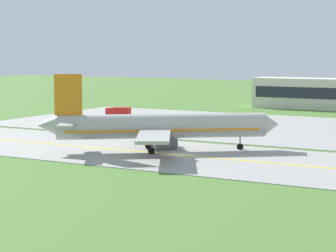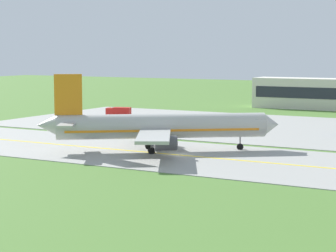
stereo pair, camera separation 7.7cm
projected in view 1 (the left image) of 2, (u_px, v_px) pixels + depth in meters
The scene contains 8 objects.
ground_plane at pixel (178, 156), 102.21m from camera, with size 500.00×500.00×0.00m, color #47702D.
taxiway_strip at pixel (178, 155), 102.20m from camera, with size 240.00×28.00×0.10m, color gray.
apron_pad at pixel (317, 130), 133.90m from camera, with size 140.00×52.00×0.10m, color gray.
taxiway_centreline at pixel (178, 155), 102.19m from camera, with size 220.00×0.60×0.01m, color yellow.
airplane_lead at pixel (159, 126), 105.69m from camera, with size 34.06×28.92×12.70m.
service_truck_fuel at pixel (119, 112), 159.25m from camera, with size 6.32×3.52×2.60m.
traffic_cone_near_edge at pixel (163, 141), 116.08m from camera, with size 0.44×0.44×0.60m, color orange.
traffic_cone_far_edge at pixel (161, 140), 117.13m from camera, with size 0.44×0.44×0.60m, color orange.
Camera 1 is at (47.45, -89.17, 16.38)m, focal length 69.67 mm.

